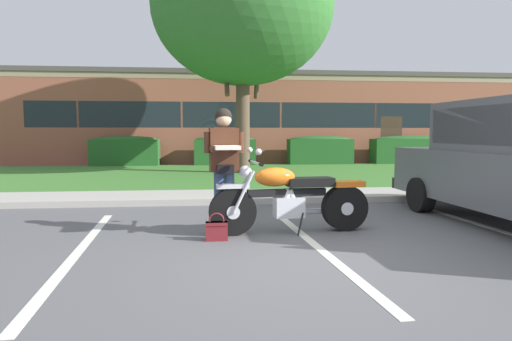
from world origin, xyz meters
name	(u,v)px	position (x,y,z in m)	size (l,w,h in m)	color
ground_plane	(310,249)	(0.00, 0.00, 0.00)	(140.00, 140.00, 0.00)	#565659
curb_strip	(271,200)	(0.00, 3.32, 0.06)	(60.00, 0.20, 0.12)	#ADA89E
concrete_walk	(266,195)	(0.00, 4.17, 0.04)	(60.00, 1.50, 0.08)	#ADA89E
grass_lawn	(248,174)	(0.00, 8.88, 0.03)	(60.00, 7.91, 0.06)	#3D752D
stall_stripe_0	(79,251)	(-2.71, 0.20, 0.00)	(0.12, 4.40, 0.01)	silver
stall_stripe_1	(315,244)	(0.10, 0.20, 0.00)	(0.12, 4.40, 0.01)	silver
motorcycle	(296,198)	(0.01, 0.88, 0.48)	(2.24, 0.82, 1.18)	black
rider_person	(224,161)	(-0.99, 0.85, 1.01)	(0.53, 0.60, 1.70)	black
handbag	(217,229)	(-1.10, 0.54, 0.14)	(0.28, 0.13, 0.36)	maroon
shade_tree	(243,8)	(-0.12, 9.23, 5.35)	(5.80, 5.80, 7.82)	brown
hedge_left	(125,151)	(-4.62, 12.97, 0.65)	(2.68, 0.90, 1.24)	#235623
hedge_center_left	(225,150)	(-0.60, 12.97, 0.65)	(2.50, 0.90, 1.24)	#235623
hedge_center_right	(320,150)	(3.42, 12.97, 0.65)	(2.70, 0.90, 1.24)	#235623
hedge_right	(411,149)	(7.44, 12.97, 0.65)	(3.40, 0.90, 1.24)	#235623
brick_building	(265,121)	(1.87, 19.44, 2.04)	(25.32, 11.51, 4.08)	#93513D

